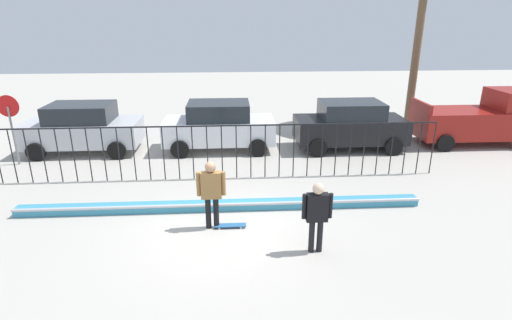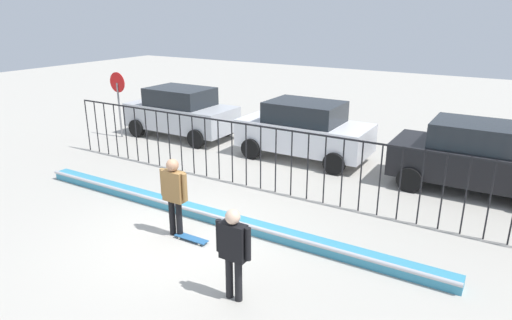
{
  "view_description": "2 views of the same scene",
  "coord_description": "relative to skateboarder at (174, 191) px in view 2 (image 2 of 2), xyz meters",
  "views": [
    {
      "loc": [
        0.31,
        -9.03,
        5.04
      ],
      "look_at": [
        1.0,
        1.74,
        1.19
      ],
      "focal_mm": 28.37,
      "sensor_mm": 36.0,
      "label": 1
    },
    {
      "loc": [
        5.87,
        -6.6,
        4.72
      ],
      "look_at": [
        0.56,
        2.19,
        1.27
      ],
      "focal_mm": 31.52,
      "sensor_mm": 36.0,
      "label": 2
    }
  ],
  "objects": [
    {
      "name": "ground_plane",
      "position": [
        0.2,
        -0.07,
        -1.06
      ],
      "size": [
        60.0,
        60.0,
        0.0
      ],
      "primitive_type": "plane",
      "color": "#ADA89E"
    },
    {
      "name": "bowl_coping_ledge",
      "position": [
        0.2,
        0.99,
        -0.94
      ],
      "size": [
        11.0,
        0.4,
        0.27
      ],
      "color": "teal",
      "rests_on": "ground"
    },
    {
      "name": "perimeter_fence",
      "position": [
        0.2,
        3.29,
        0.05
      ],
      "size": [
        14.04,
        0.04,
        1.8
      ],
      "color": "black",
      "rests_on": "ground"
    },
    {
      "name": "skateboarder",
      "position": [
        0.0,
        0.0,
        0.0
      ],
      "size": [
        0.71,
        0.27,
        1.77
      ],
      "rotation": [
        0.0,
        0.0,
        0.24
      ],
      "color": "black",
      "rests_on": "ground"
    },
    {
      "name": "skateboard",
      "position": [
        0.44,
        -0.04,
        -1.0
      ],
      "size": [
        0.8,
        0.2,
        0.07
      ],
      "rotation": [
        0.0,
        0.0,
        0.11
      ],
      "color": "#26598C",
      "rests_on": "ground"
    },
    {
      "name": "camera_operator",
      "position": [
        2.36,
        -1.25,
        -0.06
      ],
      "size": [
        0.68,
        0.25,
        1.67
      ],
      "rotation": [
        0.0,
        0.0,
        3.17
      ],
      "color": "black",
      "rests_on": "ground"
    },
    {
      "name": "parked_car_silver",
      "position": [
        -5.2,
        6.39,
        -0.09
      ],
      "size": [
        4.3,
        2.12,
        1.9
      ],
      "rotation": [
        0.0,
        0.0,
        0.07
      ],
      "color": "#B7BABF",
      "rests_on": "ground"
    },
    {
      "name": "parked_car_white",
      "position": [
        0.04,
        6.38,
        -0.09
      ],
      "size": [
        4.3,
        2.12,
        1.9
      ],
      "rotation": [
        0.0,
        0.0,
        -0.04
      ],
      "color": "silver",
      "rests_on": "ground"
    },
    {
      "name": "parked_car_black",
      "position": [
        5.22,
        6.17,
        -0.09
      ],
      "size": [
        4.3,
        2.12,
        1.9
      ],
      "rotation": [
        0.0,
        0.0,
        0.04
      ],
      "color": "black",
      "rests_on": "ground"
    },
    {
      "name": "stop_sign",
      "position": [
        -7.14,
        5.1,
        0.56
      ],
      "size": [
        0.76,
        0.07,
        2.5
      ],
      "color": "slate",
      "rests_on": "ground"
    }
  ]
}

